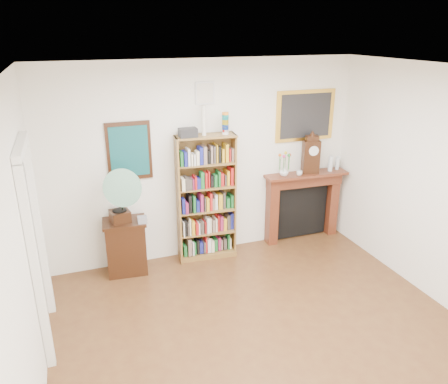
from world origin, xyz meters
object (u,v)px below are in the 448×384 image
(bookshelf, at_px, (206,191))
(mantel_clock, at_px, (311,155))
(gramophone, at_px, (119,193))
(bottle_left, at_px, (330,163))
(fireplace, at_px, (302,200))
(teacup, at_px, (299,173))
(flower_vase, at_px, (284,172))
(bottle_right, at_px, (337,163))
(cd_stack, at_px, (142,220))
(side_cabinet, at_px, (126,246))

(bookshelf, bearing_deg, mantel_clock, 5.65)
(gramophone, xyz_separation_m, bottle_left, (3.21, 0.16, 0.01))
(fireplace, distance_m, teacup, 0.53)
(fireplace, bearing_deg, bottle_left, -9.39)
(bookshelf, bearing_deg, bottle_left, 4.97)
(flower_vase, bearing_deg, bottle_left, -2.12)
(bottle_right, bearing_deg, fireplace, 174.17)
(bottle_left, bearing_deg, mantel_clock, 176.30)
(mantel_clock, distance_m, bottle_left, 0.38)
(fireplace, distance_m, bottle_right, 0.78)
(cd_stack, height_order, bottle_right, bottle_right)
(side_cabinet, relative_size, cd_stack, 6.37)
(bookshelf, bearing_deg, fireplace, 8.01)
(mantel_clock, height_order, bottle_right, mantel_clock)
(fireplace, height_order, gramophone, gramophone)
(mantel_clock, bearing_deg, side_cabinet, -166.82)
(gramophone, height_order, flower_vase, gramophone)
(fireplace, bearing_deg, flower_vase, -168.19)
(cd_stack, xyz_separation_m, flower_vase, (2.16, 0.21, 0.36))
(gramophone, relative_size, mantel_clock, 1.37)
(fireplace, relative_size, mantel_clock, 2.28)
(gramophone, distance_m, bottle_left, 3.21)
(side_cabinet, bearing_deg, flower_vase, 7.02)
(mantel_clock, bearing_deg, teacup, -154.42)
(flower_vase, xyz_separation_m, bottle_right, (0.92, 0.00, 0.03))
(fireplace, bearing_deg, bottle_right, -2.80)
(gramophone, bearing_deg, bottle_right, -5.53)
(gramophone, distance_m, teacup, 2.66)
(gramophone, xyz_separation_m, teacup, (2.66, 0.14, -0.08))
(cd_stack, height_order, mantel_clock, mantel_clock)
(cd_stack, xyz_separation_m, bottle_right, (3.09, 0.21, 0.39))
(side_cabinet, xyz_separation_m, fireplace, (2.77, 0.13, 0.26))
(teacup, bearing_deg, fireplace, 37.35)
(mantel_clock, height_order, bottle_left, mantel_clock)
(fireplace, xyz_separation_m, cd_stack, (-2.55, -0.26, 0.16))
(bottle_right, bearing_deg, mantel_clock, -178.81)
(fireplace, bearing_deg, gramophone, -171.85)
(bookshelf, height_order, bottle_right, bookshelf)
(mantel_clock, bearing_deg, bottle_left, 8.23)
(side_cabinet, height_order, cd_stack, cd_stack)
(gramophone, height_order, bottle_left, gramophone)
(side_cabinet, xyz_separation_m, cd_stack, (0.22, -0.14, 0.42))
(gramophone, bearing_deg, side_cabinet, 61.93)
(bookshelf, xyz_separation_m, mantel_clock, (1.66, 0.01, 0.36))
(cd_stack, distance_m, teacup, 2.42)
(fireplace, distance_m, gramophone, 2.88)
(side_cabinet, xyz_separation_m, mantel_clock, (2.82, 0.06, 1.00))
(teacup, bearing_deg, gramophone, -177.08)
(bookshelf, bearing_deg, gramophone, -166.19)
(side_cabinet, distance_m, bottle_left, 3.27)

